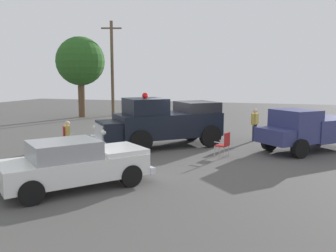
% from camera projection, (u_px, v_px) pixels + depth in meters
% --- Properties ---
extents(ground_plane, '(60.00, 60.00, 0.00)m').
position_uv_depth(ground_plane, '(178.00, 147.00, 16.93)').
color(ground_plane, '#514F4C').
extents(vintage_fire_truck, '(5.92, 5.54, 2.59)m').
position_uv_depth(vintage_fire_truck, '(163.00, 122.00, 16.87)').
color(vintage_fire_truck, black).
rests_on(vintage_fire_truck, ground).
extents(classic_hot_rod, '(4.20, 4.54, 1.46)m').
position_uv_depth(classic_hot_rod, '(76.00, 163.00, 10.66)').
color(classic_hot_rod, black).
rests_on(classic_hot_rod, ground).
extents(parked_pickup, '(4.69, 4.64, 1.90)m').
position_uv_depth(parked_pickup, '(309.00, 129.00, 15.93)').
color(parked_pickup, black).
rests_on(parked_pickup, ground).
extents(lawn_chair_near_truck, '(0.69, 0.69, 1.02)m').
position_uv_depth(lawn_chair_near_truck, '(67.00, 136.00, 16.54)').
color(lawn_chair_near_truck, '#B7BABF').
rests_on(lawn_chair_near_truck, ground).
extents(lawn_chair_by_car, '(0.62, 0.62, 1.02)m').
position_uv_depth(lawn_chair_by_car, '(224.00, 143.00, 14.82)').
color(lawn_chair_by_car, '#B7BABF').
rests_on(lawn_chair_by_car, ground).
extents(lawn_chair_spare, '(0.55, 0.54, 1.02)m').
position_uv_depth(lawn_chair_spare, '(176.00, 124.00, 20.70)').
color(lawn_chair_spare, '#B7BABF').
rests_on(lawn_chair_spare, ground).
extents(spectator_seated, '(0.65, 0.63, 1.29)m').
position_uv_depth(spectator_seated, '(70.00, 133.00, 16.58)').
color(spectator_seated, '#383842').
rests_on(spectator_seated, ground).
extents(spectator_standing, '(0.38, 0.64, 1.68)m').
position_uv_depth(spectator_standing, '(255.00, 122.00, 18.45)').
color(spectator_standing, '#2D334C').
rests_on(spectator_standing, ground).
extents(oak_tree_left, '(3.92, 3.92, 6.52)m').
position_uv_depth(oak_tree_left, '(80.00, 62.00, 28.85)').
color(oak_tree_left, brown).
rests_on(oak_tree_left, ground).
extents(utility_pole, '(1.66, 0.62, 7.90)m').
position_uv_depth(utility_pole, '(112.00, 67.00, 30.02)').
color(utility_pole, brown).
rests_on(utility_pole, ground).
extents(traffic_cone, '(0.40, 0.40, 0.64)m').
position_uv_depth(traffic_cone, '(165.00, 129.00, 20.51)').
color(traffic_cone, orange).
rests_on(traffic_cone, ground).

